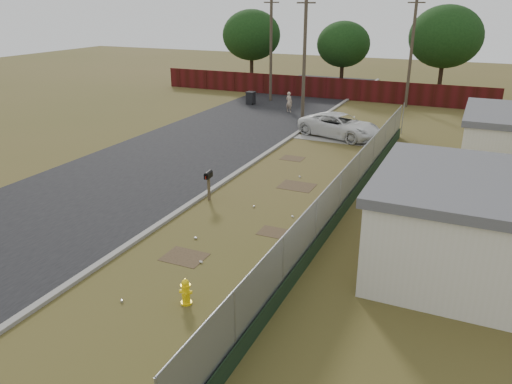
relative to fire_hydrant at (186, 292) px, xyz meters
The scene contains 12 objects.
ground 7.37m from the fire_hydrant, 95.56° to the left, with size 120.00×120.00×0.00m, color brown.
street 17.10m from the fire_hydrant, 115.91° to the left, with size 15.10×60.00×0.12m.
chainlink_fence 8.70m from the fire_hydrant, 73.92° to the left, with size 0.10×27.06×2.02m.
privacy_fence 33.02m from the fire_hydrant, 101.73° to the left, with size 30.00×0.12×1.80m, color #450E0F.
utility_poles 28.66m from the fire_hydrant, 98.89° to the left, with size 12.60×8.24×9.00m.
horizon_trees 31.17m from the fire_hydrant, 89.77° to the left, with size 33.32×31.94×7.78m.
fire_hydrant is the anchor object (origin of this frame).
mailbox 7.90m from the fire_hydrant, 114.61° to the left, with size 0.25×0.57×1.30m.
pickup_truck 19.88m from the fire_hydrant, 92.94° to the left, with size 2.42×5.26×1.46m, color silver.
pedestrian 26.40m from the fire_hydrant, 104.46° to the left, with size 0.57×0.37×1.55m, color tan.
trash_bin 29.11m from the fire_hydrant, 111.25° to the left, with size 0.69×0.76×1.04m.
scattered_litter 5.23m from the fire_hydrant, 100.36° to the left, with size 2.63×12.35×0.07m.
Camera 1 is at (7.48, -17.51, 8.04)m, focal length 35.00 mm.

